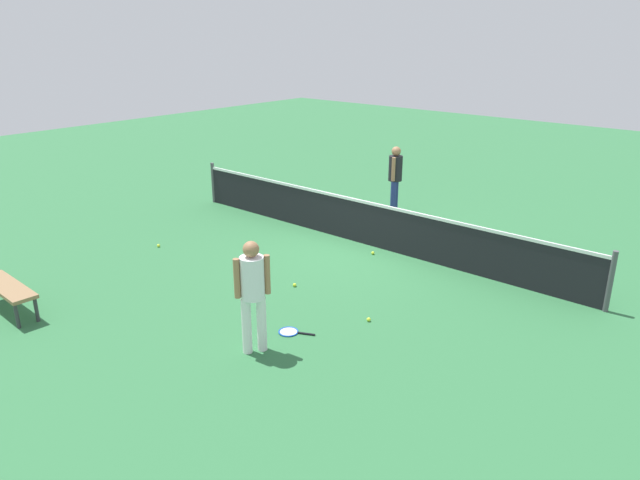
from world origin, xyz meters
TOP-DOWN VIEW (x-y plane):
  - ground_plane at (0.00, 0.00)m, footprint 40.00×40.00m
  - court_net at (0.00, 0.00)m, footprint 10.09×0.09m
  - player_near_side at (1.51, -4.67)m, footprint 0.47×0.49m
  - player_far_side at (-0.75, 2.29)m, footprint 0.44×0.52m
  - tennis_racket_near_player at (1.52, -3.94)m, footprint 0.60×0.42m
  - tennis_racket_far_player at (-0.66, 1.40)m, footprint 0.59×0.43m
  - tennis_ball_near_player at (-3.21, -3.04)m, footprint 0.07×0.07m
  - tennis_ball_by_net at (0.41, -2.64)m, footprint 0.07×0.07m
  - tennis_ball_midcourt at (0.54, -0.40)m, footprint 0.07×0.07m
  - tennis_ball_baseline at (2.22, -2.85)m, footprint 0.07×0.07m
  - courtside_bench at (-2.48, -6.42)m, footprint 1.51×0.45m

SIDE VIEW (x-z plane):
  - ground_plane at x=0.00m, z-range 0.00..0.00m
  - tennis_racket_near_player at x=1.52m, z-range 0.00..0.03m
  - tennis_racket_far_player at x=-0.66m, z-range 0.00..0.03m
  - tennis_ball_near_player at x=-3.21m, z-range 0.00..0.07m
  - tennis_ball_by_net at x=0.41m, z-range 0.00..0.07m
  - tennis_ball_midcourt at x=0.54m, z-range 0.00..0.07m
  - tennis_ball_baseline at x=2.22m, z-range 0.00..0.07m
  - courtside_bench at x=-2.48m, z-range 0.18..0.66m
  - court_net at x=0.00m, z-range -0.03..1.04m
  - player_near_side at x=1.51m, z-range 0.16..1.86m
  - player_far_side at x=-0.75m, z-range 0.16..1.86m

